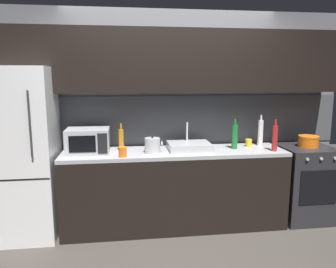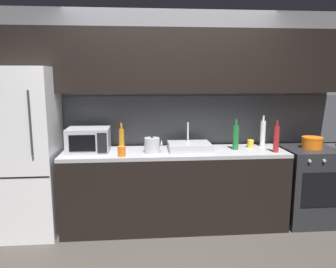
{
  "view_description": "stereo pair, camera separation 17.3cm",
  "coord_description": "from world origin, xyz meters",
  "views": [
    {
      "loc": [
        -0.56,
        -2.68,
        1.73
      ],
      "look_at": [
        -0.08,
        0.9,
        1.09
      ],
      "focal_mm": 35.04,
      "sensor_mm": 36.0,
      "label": 1
    },
    {
      "loc": [
        -0.38,
        -2.7,
        1.73
      ],
      "look_at": [
        -0.08,
        0.9,
        1.09
      ],
      "focal_mm": 35.04,
      "sensor_mm": 36.0,
      "label": 2
    }
  ],
  "objects": [
    {
      "name": "sink_basin",
      "position": [
        0.17,
        0.93,
        0.94
      ],
      "size": [
        0.48,
        0.38,
        0.3
      ],
      "color": "#ADAFB5",
      "rests_on": "counter_run"
    },
    {
      "name": "cooking_pot",
      "position": [
        1.62,
        0.9,
        0.97
      ],
      "size": [
        0.23,
        0.23,
        0.13
      ],
      "color": "orange",
      "rests_on": "oven_range"
    },
    {
      "name": "refrigerator",
      "position": [
        -1.64,
        0.9,
        0.91
      ],
      "size": [
        0.68,
        0.69,
        1.83
      ],
      "color": "white",
      "rests_on": "ground"
    },
    {
      "name": "mug_yellow",
      "position": [
        0.91,
        1.01,
        0.94
      ],
      "size": [
        0.08,
        0.08,
        0.09
      ],
      "primitive_type": "cylinder",
      "color": "gold",
      "rests_on": "counter_run"
    },
    {
      "name": "wine_bottle_amber",
      "position": [
        -0.6,
        1.0,
        1.03
      ],
      "size": [
        0.06,
        0.06,
        0.31
      ],
      "color": "#B27019",
      "rests_on": "counter_run"
    },
    {
      "name": "microwave",
      "position": [
        -0.96,
        0.92,
        1.04
      ],
      "size": [
        0.46,
        0.35,
        0.27
      ],
      "color": "#A8AAAF",
      "rests_on": "counter_run"
    },
    {
      "name": "wine_bottle_white",
      "position": [
        1.08,
        1.06,
        1.06
      ],
      "size": [
        0.06,
        0.06,
        0.38
      ],
      "color": "silver",
      "rests_on": "counter_run"
    },
    {
      "name": "wine_bottle_green",
      "position": [
        0.7,
        0.91,
        1.05
      ],
      "size": [
        0.07,
        0.07,
        0.35
      ],
      "color": "#1E6B2D",
      "rests_on": "counter_run"
    },
    {
      "name": "kettle",
      "position": [
        -0.26,
        0.82,
        0.98
      ],
      "size": [
        0.2,
        0.17,
        0.19
      ],
      "color": "#B7BABF",
      "rests_on": "counter_run"
    },
    {
      "name": "oven_range",
      "position": [
        1.6,
        0.9,
        0.45
      ],
      "size": [
        0.6,
        0.62,
        0.9
      ],
      "color": "#232326",
      "rests_on": "ground"
    },
    {
      "name": "back_wall",
      "position": [
        0.0,
        1.2,
        1.55
      ],
      "size": [
        4.25,
        0.44,
        2.5
      ],
      "color": "slate",
      "rests_on": "ground"
    },
    {
      "name": "mug_orange",
      "position": [
        -0.58,
        0.68,
        0.95
      ],
      "size": [
        0.08,
        0.08,
        0.11
      ],
      "primitive_type": "cylinder",
      "color": "orange",
      "rests_on": "counter_run"
    },
    {
      "name": "wine_bottle_red",
      "position": [
        1.11,
        0.74,
        1.05
      ],
      "size": [
        0.06,
        0.06,
        0.36
      ],
      "color": "#A82323",
      "rests_on": "counter_run"
    },
    {
      "name": "counter_run",
      "position": [
        0.0,
        0.9,
        0.45
      ],
      "size": [
        2.51,
        0.6,
        0.9
      ],
      "color": "black",
      "rests_on": "ground"
    }
  ]
}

